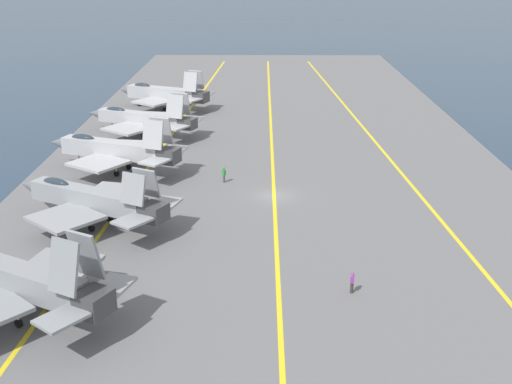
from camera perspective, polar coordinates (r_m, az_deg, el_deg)
name	(u,v)px	position (r m, az deg, el deg)	size (l,w,h in m)	color
ground_plane	(274,200)	(65.00, 1.62, -0.67)	(2000.00, 2000.00, 0.00)	#23384C
carrier_deck	(274,198)	(64.93, 1.62, -0.51)	(190.39, 53.94, 0.40)	slate
deck_stripe_foul_line	(421,196)	(66.81, 14.45, -0.37)	(171.35, 0.36, 0.01)	yellow
deck_stripe_centerline	(274,196)	(64.86, 1.62, -0.34)	(171.35, 0.36, 0.01)	yellow
deck_stripe_edge_line	(128,195)	(66.26, -11.32, -0.29)	(171.35, 0.36, 0.01)	yellow
parked_jet_second	(20,279)	(45.67, -20.22, -7.26)	(12.46, 15.26, 7.02)	gray
parked_jet_third	(91,199)	(58.91, -14.45, -0.61)	(12.67, 16.21, 6.00)	gray
parked_jet_fourth	(114,149)	(72.84, -12.49, 3.73)	(12.24, 16.39, 6.61)	#A8AAAF
parked_jet_fifth	(143,119)	(87.34, -10.05, 6.44)	(12.64, 16.47, 6.13)	#A8AAAF
parked_jet_sixth	(164,94)	(102.43, -8.22, 8.66)	(11.99, 15.79, 6.25)	#A8AAAF
crew_purple_vest	(352,281)	(46.99, 8.54, -7.87)	(0.42, 0.33, 1.67)	#383328
crew_green_vest	(224,174)	(68.44, -2.87, 1.61)	(0.45, 0.46, 1.70)	#4C473D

